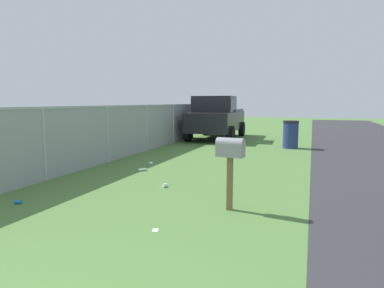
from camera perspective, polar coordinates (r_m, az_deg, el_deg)
mailbox at (r=5.66m, az=6.48°, el=-1.52°), size 0.27×0.49×1.23m
pickup_truck at (r=16.66m, az=4.11°, el=4.66°), size 4.88×2.43×2.09m
trash_bin at (r=13.84m, az=16.33°, el=1.58°), size 0.61×0.61×1.09m
fence_section at (r=10.43m, az=-14.10°, el=2.01°), size 15.40×0.07×1.71m
litter_wrapper_midfield_a at (r=4.99m, az=-6.21°, el=-14.25°), size 0.14×0.12×0.01m
litter_bottle_near_hydrant at (r=9.04m, az=-8.38°, el=-4.33°), size 0.21×0.20×0.07m
litter_cup_by_mailbox at (r=9.94m, az=-7.00°, el=-3.23°), size 0.12×0.11×0.08m
litter_cup_far_scatter at (r=7.31m, az=-4.63°, el=-6.98°), size 0.13×0.12×0.08m
litter_can_midfield_b at (r=6.89m, az=-27.33°, el=-8.72°), size 0.11×0.14×0.07m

